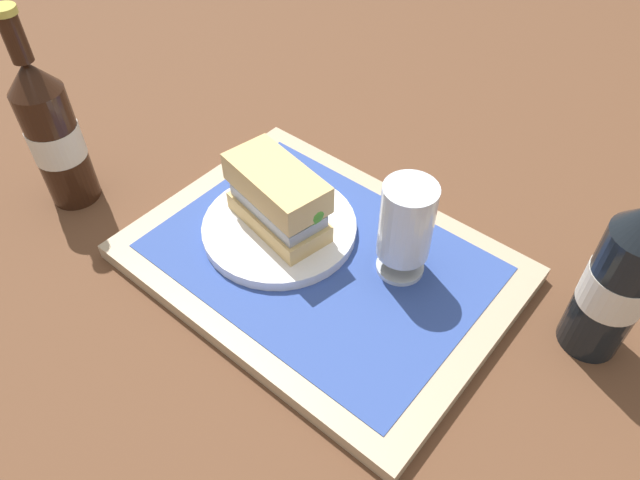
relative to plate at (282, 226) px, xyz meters
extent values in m
plane|color=brown|center=(0.07, 0.00, -0.03)|extent=(3.00, 3.00, 0.00)
cube|color=tan|center=(0.07, 0.00, -0.02)|extent=(0.44, 0.32, 0.02)
cube|color=#2D4793|center=(0.07, 0.00, -0.01)|extent=(0.38, 0.27, 0.00)
cylinder|color=white|center=(0.00, 0.00, 0.00)|extent=(0.19, 0.19, 0.01)
cube|color=tan|center=(0.00, 0.00, 0.02)|extent=(0.14, 0.09, 0.02)
cube|color=#9EA3A8|center=(0.00, 0.00, 0.04)|extent=(0.13, 0.08, 0.02)
cube|color=silver|center=(0.00, 0.00, 0.05)|extent=(0.12, 0.07, 0.01)
sphere|color=#47932D|center=(0.05, -0.01, 0.06)|extent=(0.04, 0.04, 0.04)
cube|color=tan|center=(0.00, 0.00, 0.07)|extent=(0.14, 0.09, 0.04)
cylinder|color=silver|center=(0.15, 0.04, 0.00)|extent=(0.06, 0.06, 0.01)
cylinder|color=silver|center=(0.15, 0.04, 0.01)|extent=(0.01, 0.01, 0.02)
cylinder|color=silver|center=(0.15, 0.04, 0.07)|extent=(0.06, 0.06, 0.09)
cylinder|color=gold|center=(0.15, 0.04, 0.04)|extent=(0.06, 0.06, 0.04)
cylinder|color=white|center=(0.15, 0.04, 0.07)|extent=(0.05, 0.05, 0.01)
cylinder|color=black|center=(0.36, 0.10, 0.05)|extent=(0.06, 0.06, 0.17)
cylinder|color=silver|center=(0.36, 0.10, 0.06)|extent=(0.07, 0.07, 0.05)
cylinder|color=black|center=(-0.28, -0.12, 0.05)|extent=(0.06, 0.06, 0.17)
cylinder|color=silver|center=(-0.28, -0.12, 0.06)|extent=(0.07, 0.07, 0.05)
cone|color=black|center=(-0.28, -0.12, 0.16)|extent=(0.06, 0.06, 0.04)
cylinder|color=black|center=(-0.28, -0.12, 0.20)|extent=(0.02, 0.02, 0.05)
cylinder|color=#BFB74C|center=(-0.28, -0.12, 0.23)|extent=(0.03, 0.03, 0.01)
camera|label=1|loc=(0.37, -0.36, 0.51)|focal=33.00mm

